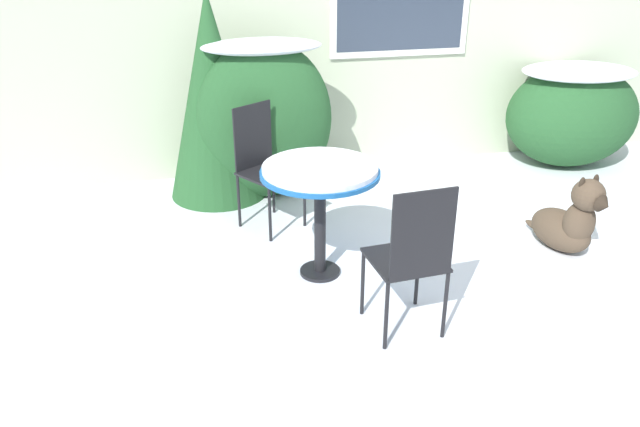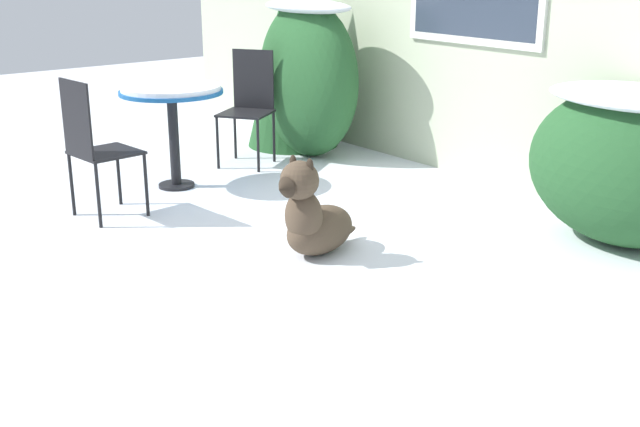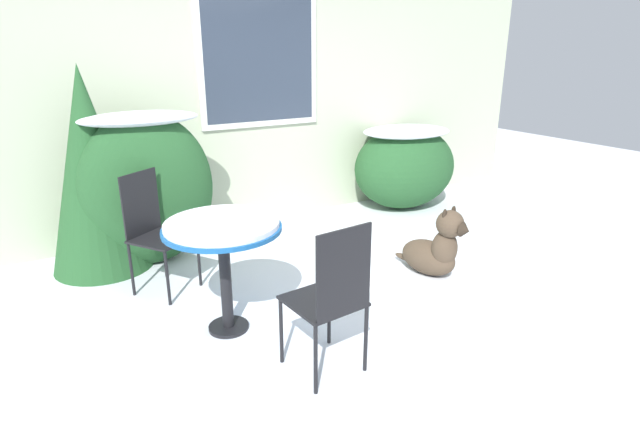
% 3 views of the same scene
% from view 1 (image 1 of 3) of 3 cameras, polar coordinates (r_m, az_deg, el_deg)
% --- Properties ---
extents(ground_plane, '(16.00, 16.00, 0.00)m').
position_cam_1_polar(ground_plane, '(4.62, 13.00, -4.67)').
color(ground_plane, white).
extents(shrub_left, '(1.17, 0.64, 1.38)m').
position_cam_1_polar(shrub_left, '(5.43, -5.10, 8.80)').
color(shrub_left, '#235128').
rests_on(shrub_left, ground_plane).
extents(shrub_middle, '(1.32, 1.00, 1.00)m').
position_cam_1_polar(shrub_middle, '(6.72, 22.05, 8.56)').
color(shrub_middle, '#235128').
rests_on(shrub_middle, ground_plane).
extents(evergreen_bush, '(0.86, 0.86, 1.78)m').
position_cam_1_polar(evergreen_bush, '(5.49, -9.74, 10.46)').
color(evergreen_bush, '#235128').
rests_on(evergreen_bush, ground_plane).
extents(patio_table, '(0.79, 0.79, 0.81)m').
position_cam_1_polar(patio_table, '(4.11, -0.00, 3.01)').
color(patio_table, black).
rests_on(patio_table, ground_plane).
extents(patio_chair_near_table, '(0.57, 0.57, 0.98)m').
position_cam_1_polar(patio_chair_near_table, '(4.94, -5.19, 4.71)').
color(patio_chair_near_table, black).
rests_on(patio_chair_near_table, ground_plane).
extents(patio_chair_far_side, '(0.44, 0.44, 0.98)m').
position_cam_1_polar(patio_chair_far_side, '(3.59, 8.39, -3.77)').
color(patio_chair_far_side, black).
rests_on(patio_chair_far_side, ground_plane).
extents(dog, '(0.41, 0.74, 0.65)m').
position_cam_1_polar(dog, '(4.94, 21.80, -0.77)').
color(dog, '#4C3D2D').
rests_on(dog, ground_plane).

